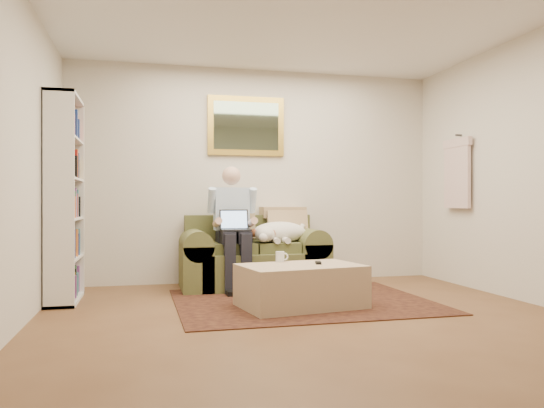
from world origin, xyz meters
name	(u,v)px	position (x,y,z in m)	size (l,w,h in m)	color
room_shell	(309,162)	(0.00, 0.35, 1.30)	(4.51, 5.00, 2.61)	brown
rug	(302,301)	(0.15, 1.05, 0.01)	(2.43, 1.95, 0.01)	black
sofa	(253,262)	(-0.14, 2.05, 0.28)	(1.63, 0.83, 0.98)	brown
seated_man	(234,228)	(-0.38, 1.90, 0.69)	(0.54, 0.77, 1.37)	#8CB2D8
laptop	(235,225)	(-0.38, 1.84, 0.72)	(0.32, 0.25, 0.23)	black
sleeping_dog	(280,232)	(0.16, 1.97, 0.62)	(0.67, 0.42, 0.25)	white
ottoman	(301,286)	(0.06, 0.78, 0.20)	(1.08, 0.69, 0.39)	tan
coffee_mug	(280,257)	(-0.07, 1.06, 0.44)	(0.08, 0.08, 0.10)	white
tv_remote	(318,263)	(0.24, 0.83, 0.40)	(0.05, 0.15, 0.02)	black
bookshelf	(64,199)	(-2.10, 1.60, 1.00)	(0.28, 0.80, 2.00)	white
wall_mirror	(246,126)	(-0.14, 2.47, 1.90)	(0.94, 0.04, 0.72)	gold
hanging_shirt	(457,169)	(2.19, 1.60, 1.35)	(0.06, 0.52, 0.90)	beige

